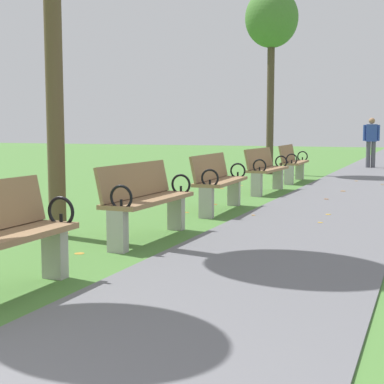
{
  "coord_description": "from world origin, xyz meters",
  "views": [
    {
      "loc": [
        2.54,
        -0.91,
        1.31
      ],
      "look_at": [
        -0.05,
        5.43,
        0.55
      ],
      "focal_mm": 54.07,
      "sensor_mm": 36.0,
      "label": 1
    }
  ],
  "objects": [
    {
      "name": "tree_3",
      "position": [
        -1.63,
        15.14,
        4.24
      ],
      "size": [
        1.47,
        1.47,
        5.15
      ],
      "color": "#4C3D2D",
      "rests_on": "ground"
    },
    {
      "name": "park_bench_5",
      "position": [
        -0.5,
        10.5,
        0.49
      ],
      "size": [
        0.53,
        1.62,
        0.9
      ],
      "color": "#93704C",
      "rests_on": "ground"
    },
    {
      "name": "scattered_leaves",
      "position": [
        -0.25,
        6.8,
        0.01
      ],
      "size": [
        4.02,
        16.84,
        0.02
      ],
      "color": "#AD6B23",
      "rests_on": "ground"
    },
    {
      "name": "paved_walkway",
      "position": [
        1.11,
        18.0,
        0.01
      ],
      "size": [
        2.23,
        44.0,
        0.02
      ],
      "primitive_type": "cube",
      "color": "slate",
      "rests_on": "ground"
    },
    {
      "name": "park_bench_6",
      "position": [
        -0.5,
        13.03,
        0.49
      ],
      "size": [
        0.53,
        1.62,
        0.9
      ],
      "color": "#93704C",
      "rests_on": "ground"
    },
    {
      "name": "park_bench_3",
      "position": [
        -0.5,
        5.1,
        0.49
      ],
      "size": [
        0.5,
        1.61,
        0.9
      ],
      "color": "#93704C",
      "rests_on": "ground"
    },
    {
      "name": "pedestrian_walking",
      "position": [
        0.81,
        18.82,
        0.93
      ],
      "size": [
        0.52,
        0.28,
        1.62
      ],
      "color": "#4C4C56",
      "rests_on": "paved_walkway"
    },
    {
      "name": "park_bench_4",
      "position": [
        -0.5,
        7.63,
        0.49
      ],
      "size": [
        0.54,
        1.62,
        0.9
      ],
      "color": "#93704C",
      "rests_on": "ground"
    }
  ]
}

